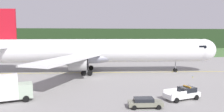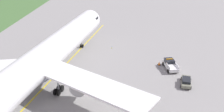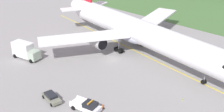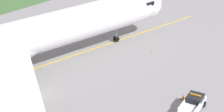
{
  "view_description": "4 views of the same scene",
  "coord_description": "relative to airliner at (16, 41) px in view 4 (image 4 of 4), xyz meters",
  "views": [
    {
      "loc": [
        -6.61,
        -46.26,
        9.73
      ],
      "look_at": [
        5.05,
        7.84,
        3.9
      ],
      "focal_mm": 36.02,
      "sensor_mm": 36.0,
      "label": 1
    },
    {
      "loc": [
        -39.69,
        -9.15,
        24.85
      ],
      "look_at": [
        3.82,
        -5.24,
        5.28
      ],
      "focal_mm": 40.65,
      "sensor_mm": 36.0,
      "label": 2
    },
    {
      "loc": [
        40.52,
        -43.43,
        28.72
      ],
      "look_at": [
        4.85,
        -5.37,
        4.23
      ],
      "focal_mm": 46.48,
      "sensor_mm": 36.0,
      "label": 3
    },
    {
      "loc": [
        -26.82,
        -36.49,
        27.23
      ],
      "look_at": [
        8.23,
        -5.55,
        4.57
      ],
      "focal_mm": 61.64,
      "sensor_mm": 36.0,
      "label": 4
    }
  ],
  "objects": [
    {
      "name": "taxiway_centerline_main",
      "position": [
        0.49,
        -0.08,
        -5.22
      ],
      "size": [
        75.89,
        12.24,
        0.01
      ],
      "primitive_type": "cube",
      "rotation": [
        0.0,
        0.0,
        -0.16
      ],
      "color": "yellow",
      "rests_on": "ground"
    },
    {
      "name": "ops_pickup_truck",
      "position": [
        8.44,
        -24.26,
        -4.32
      ],
      "size": [
        5.59,
        3.15,
        1.94
      ],
      "color": "white",
      "rests_on": "ground"
    },
    {
      "name": "ground",
      "position": [
        -1.78,
        -7.01,
        -5.22
      ],
      "size": [
        320.0,
        320.0,
        0.0
      ],
      "primitive_type": "plane",
      "color": "gray"
    },
    {
      "name": "apron_cone",
      "position": [
        9.86,
        -22.06,
        -4.83
      ],
      "size": [
        0.64,
        0.64,
        0.8
      ],
      "color": "black",
      "rests_on": "ground"
    },
    {
      "name": "taxiway_edge_light_east",
      "position": [
        18.5,
        -10.65,
        -4.96
      ],
      "size": [
        0.12,
        0.12,
        0.49
      ],
      "color": "yellow",
      "rests_on": "ground"
    },
    {
      "name": "airliner",
      "position": [
        0.0,
        0.0,
        0.0
      ],
      "size": [
        58.23,
        42.93,
        15.18
      ],
      "color": "white",
      "rests_on": "ground"
    }
  ]
}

